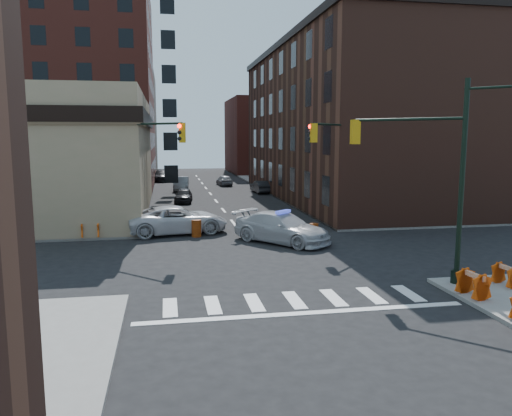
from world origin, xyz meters
name	(u,v)px	position (x,y,z in m)	size (l,w,h in m)	color
ground	(260,257)	(0.00, 0.00, 0.00)	(140.00, 140.00, 0.00)	black
sidewalk_ne	(395,185)	(23.00, 32.75, 0.07)	(34.00, 54.50, 0.15)	gray
apartment_block	(44,85)	(-18.50, 40.00, 12.00)	(25.00, 25.00, 24.00)	maroon
commercial_row_ne	(349,125)	(13.00, 22.50, 7.00)	(14.00, 34.00, 14.00)	#4A281D
filler_nw	(93,124)	(-16.00, 62.00, 8.00)	(20.00, 18.00, 16.00)	brown
filler_ne	(278,136)	(14.00, 58.00, 6.00)	(16.00, 16.00, 12.00)	maroon
signal_pole_se	(434,170)	(6.04, -5.52, 4.61)	(5.40, 5.27, 8.00)	black
signal_pole_nw	(142,165)	(-5.85, 5.34, 4.34)	(3.58, 3.67, 8.00)	black
signal_pole_ne	(337,163)	(5.84, 5.35, 4.34)	(3.67, 3.58, 8.00)	black
tree_ne_near	(285,161)	(7.50, 26.00, 3.49)	(3.00, 3.00, 4.85)	black
tree_ne_far	(269,157)	(7.50, 34.00, 3.49)	(3.00, 3.00, 4.85)	black
police_car	(282,228)	(1.84, 3.10, 0.85)	(2.38, 5.84, 1.70)	#B9BABE
pickup	(178,220)	(-3.90, 6.86, 0.86)	(2.85, 6.18, 1.72)	silver
parked_car_wnear	(183,195)	(-3.01, 21.53, 0.65)	(1.53, 3.81, 1.30)	black
parked_car_wfar	(181,184)	(-2.88, 31.63, 0.76)	(1.61, 4.61, 1.52)	gray
parked_car_wdeep	(162,176)	(-5.10, 43.93, 0.76)	(2.12, 5.22, 1.51)	black
parked_car_enear	(261,187)	(5.34, 27.92, 0.65)	(1.38, 3.95, 1.30)	black
parked_car_efar	(224,180)	(2.50, 36.70, 0.65)	(1.54, 3.83, 1.31)	gray
pedestrian_a	(104,222)	(-8.18, 6.16, 0.94)	(0.58, 0.38, 1.58)	black
pedestrian_b	(40,218)	(-12.18, 8.15, 1.02)	(0.84, 0.66, 1.73)	black
pedestrian_c	(50,223)	(-11.18, 6.02, 1.04)	(1.05, 0.44, 1.79)	#1D242B
barrel_road	(314,231)	(3.92, 3.72, 0.46)	(0.52, 0.52, 0.92)	#D15709
barrel_bank	(196,228)	(-2.81, 5.60, 0.51)	(0.58, 0.58, 1.03)	red
barricade_se_a	(473,285)	(6.40, -8.00, 0.61)	(1.22, 0.61, 0.91)	orange
barricade_se_b	(506,276)	(8.50, -7.00, 0.55)	(1.08, 0.54, 0.81)	#D7580A
barricade_nw_a	(135,223)	(-6.50, 7.70, 0.57)	(1.13, 0.56, 0.85)	red
barricade_nw_b	(91,230)	(-8.89, 5.70, 0.60)	(1.19, 0.59, 0.89)	#C63709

